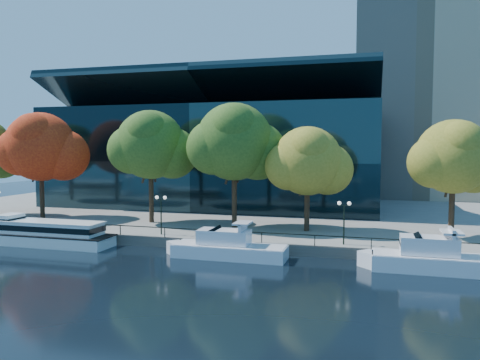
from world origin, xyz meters
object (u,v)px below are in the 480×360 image
(tree_3, at_px, (236,143))
(tree_5, at_px, (455,158))
(tree_2, at_px, (152,146))
(lamp_1, at_px, (161,206))
(cruiser_near, at_px, (225,246))
(tree_1, at_px, (42,148))
(tour_boat, at_px, (42,232))
(cruiser_far, at_px, (429,257))
(tree_4, at_px, (309,162))
(lamp_2, at_px, (344,213))

(tree_3, height_order, tree_5, tree_3)
(tree_2, bearing_deg, lamp_1, -57.53)
(cruiser_near, relative_size, tree_1, 0.86)
(tree_3, bearing_deg, tour_boat, -150.94)
(tree_5, height_order, lamp_1, tree_5)
(cruiser_far, distance_m, tree_4, 16.68)
(tour_boat, bearing_deg, tree_4, 20.80)
(cruiser_far, xyz_separation_m, tree_5, (3.31, 10.10, 7.79))
(cruiser_near, bearing_deg, tour_boat, 179.19)
(tree_3, relative_size, tree_4, 1.24)
(cruiser_far, distance_m, tree_2, 33.04)
(cruiser_far, height_order, lamp_2, lamp_2)
(tree_1, xyz_separation_m, lamp_1, (19.42, -6.31, -5.92))
(tree_1, xyz_separation_m, tree_5, (48.18, -0.20, -0.97))
(tour_boat, relative_size, tree_4, 1.42)
(cruiser_near, relative_size, tree_3, 0.82)
(tree_5, relative_size, lamp_2, 2.92)
(tree_4, bearing_deg, lamp_1, -156.83)
(cruiser_near, xyz_separation_m, tree_2, (-12.56, 10.92, 9.11))
(cruiser_near, height_order, tree_4, tree_4)
(cruiser_far, xyz_separation_m, lamp_1, (-25.46, 3.99, 2.84))
(tree_4, relative_size, lamp_2, 2.79)
(cruiser_far, relative_size, tree_2, 0.82)
(tour_boat, height_order, lamp_2, lamp_2)
(tree_5, distance_m, lamp_2, 12.93)
(lamp_2, bearing_deg, tree_5, 30.76)
(tour_boat, xyz_separation_m, lamp_1, (11.61, 3.72, 2.69))
(tree_2, height_order, lamp_1, tree_2)
(tree_3, xyz_separation_m, tree_5, (22.53, -0.09, -1.51))
(cruiser_far, distance_m, tree_5, 13.18)
(tree_2, xyz_separation_m, tree_4, (18.79, -0.76, -1.75))
(tree_4, bearing_deg, tree_5, -0.19)
(tree_4, relative_size, lamp_1, 2.79)
(tree_5, bearing_deg, tree_3, 179.78)
(cruiser_near, bearing_deg, tree_5, 26.14)
(cruiser_near, height_order, lamp_2, lamp_2)
(tree_3, height_order, tree_4, tree_3)
(tree_1, height_order, tree_4, tree_1)
(tree_1, height_order, tree_3, tree_3)
(tree_5, relative_size, lamp_1, 2.92)
(cruiser_near, height_order, cruiser_far, cruiser_far)
(cruiser_far, distance_m, lamp_1, 25.92)
(tree_4, distance_m, tree_5, 14.39)
(lamp_1, height_order, lamp_2, same)
(tree_4, xyz_separation_m, lamp_2, (4.11, -6.16, -4.42))
(tree_2, height_order, tree_5, tree_2)
(tree_3, bearing_deg, lamp_1, -135.17)
(tree_2, bearing_deg, tree_1, -177.69)
(tree_4, bearing_deg, cruiser_far, -42.50)
(tree_1, distance_m, lamp_1, 21.26)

